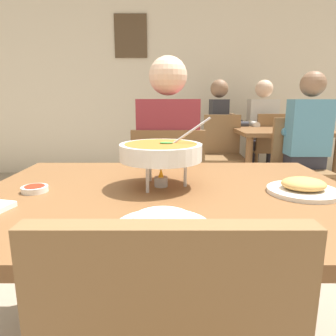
# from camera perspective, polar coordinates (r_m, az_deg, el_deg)

# --- Properties ---
(cafe_rear_partition) EXTENTS (10.00, 0.10, 3.00)m
(cafe_rear_partition) POSITION_cam_1_polar(r_m,az_deg,el_deg) (4.50, -0.10, 18.19)
(cafe_rear_partition) COLOR beige
(cafe_rear_partition) RESTS_ON ground_plane
(picture_frame_hung) EXTENTS (0.44, 0.03, 0.56)m
(picture_frame_hung) POSITION_cam_1_polar(r_m,az_deg,el_deg) (4.53, -7.08, 23.28)
(picture_frame_hung) COLOR #4C3823
(dining_table_main) EXTENTS (1.33, 0.99, 0.75)m
(dining_table_main) POSITION_cam_1_polar(r_m,az_deg,el_deg) (1.12, 0.02, -9.15)
(dining_table_main) COLOR brown
(dining_table_main) RESTS_ON ground_plane
(chair_diner_main) EXTENTS (0.44, 0.44, 0.90)m
(chair_diner_main) POSITION_cam_1_polar(r_m,az_deg,el_deg) (1.90, -0.04, -4.36)
(chair_diner_main) COLOR brown
(chair_diner_main) RESTS_ON ground_plane
(diner_main) EXTENTS (0.40, 0.45, 1.31)m
(diner_main) POSITION_cam_1_polar(r_m,az_deg,el_deg) (1.88, -0.05, 2.83)
(diner_main) COLOR #2D2D38
(diner_main) RESTS_ON ground_plane
(curry_bowl) EXTENTS (0.33, 0.30, 0.26)m
(curry_bowl) POSITION_cam_1_polar(r_m,az_deg,el_deg) (1.11, -1.33, 2.96)
(curry_bowl) COLOR silver
(curry_bowl) RESTS_ON dining_table_main
(rice_plate) EXTENTS (0.24, 0.24, 0.06)m
(rice_plate) POSITION_cam_1_polar(r_m,az_deg,el_deg) (0.76, -0.90, -10.28)
(rice_plate) COLOR white
(rice_plate) RESTS_ON dining_table_main
(appetizer_plate) EXTENTS (0.24, 0.24, 0.06)m
(appetizer_plate) POSITION_cam_1_polar(r_m,az_deg,el_deg) (1.15, 23.94, -3.35)
(appetizer_plate) COLOR white
(appetizer_plate) RESTS_ON dining_table_main
(sauce_dish) EXTENTS (0.09, 0.09, 0.02)m
(sauce_dish) POSITION_cam_1_polar(r_m,az_deg,el_deg) (1.17, -23.65, -3.59)
(sauce_dish) COLOR white
(sauce_dish) RESTS_ON dining_table_main
(dining_table_far) EXTENTS (1.00, 0.80, 0.75)m
(dining_table_far) POSITION_cam_1_polar(r_m,az_deg,el_deg) (3.57, 20.37, 4.64)
(dining_table_far) COLOR brown
(dining_table_far) RESTS_ON ground_plane
(chair_bg_left) EXTENTS (0.45, 0.45, 0.90)m
(chair_bg_left) POSITION_cam_1_polar(r_m,az_deg,el_deg) (4.00, 9.69, 4.48)
(chair_bg_left) COLOR brown
(chair_bg_left) RESTS_ON ground_plane
(chair_bg_middle) EXTENTS (0.45, 0.45, 0.90)m
(chair_bg_middle) POSITION_cam_1_polar(r_m,az_deg,el_deg) (4.06, 18.42, 4.14)
(chair_bg_middle) COLOR brown
(chair_bg_middle) RESTS_ON ground_plane
(chair_bg_right) EXTENTS (0.45, 0.45, 0.90)m
(chair_bg_right) POSITION_cam_1_polar(r_m,az_deg,el_deg) (3.10, 22.95, 1.32)
(chair_bg_right) COLOR brown
(chair_bg_right) RESTS_ON ground_plane
(chair_bg_corner) EXTENTS (0.46, 0.46, 0.90)m
(chair_bg_corner) POSITION_cam_1_polar(r_m,az_deg,el_deg) (3.51, 10.06, 3.35)
(chair_bg_corner) COLOR brown
(chair_bg_corner) RESTS_ON ground_plane
(patron_bg_left) EXTENTS (0.45, 0.40, 1.31)m
(patron_bg_left) POSITION_cam_1_polar(r_m,az_deg,el_deg) (3.95, 9.81, 7.83)
(patron_bg_left) COLOR #2D2D38
(patron_bg_left) RESTS_ON ground_plane
(patron_bg_middle) EXTENTS (0.40, 0.45, 1.31)m
(patron_bg_middle) POSITION_cam_1_polar(r_m,az_deg,el_deg) (4.12, 17.18, 7.64)
(patron_bg_middle) COLOR #2D2D38
(patron_bg_middle) RESTS_ON ground_plane
(patron_bg_right) EXTENTS (0.40, 0.45, 1.31)m
(patron_bg_right) POSITION_cam_1_polar(r_m,az_deg,el_deg) (3.09, 24.30, 5.59)
(patron_bg_right) COLOR #2D2D38
(patron_bg_right) RESTS_ON ground_plane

